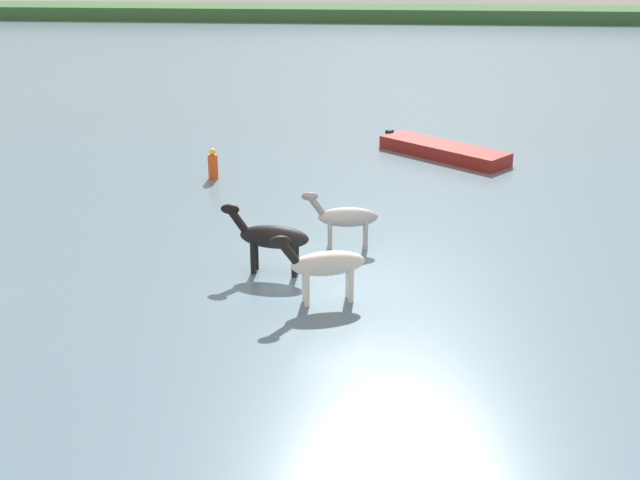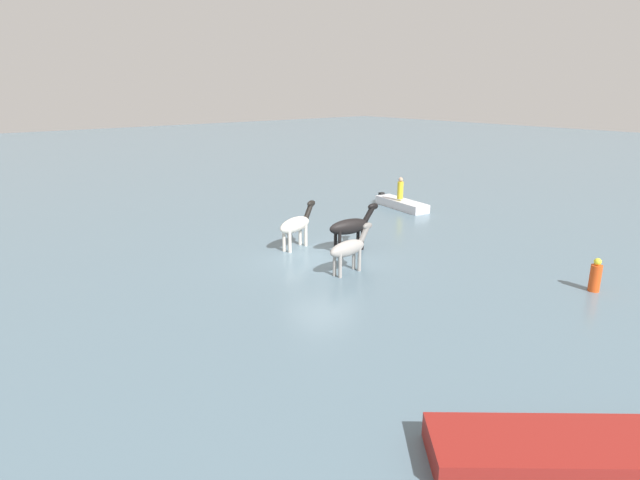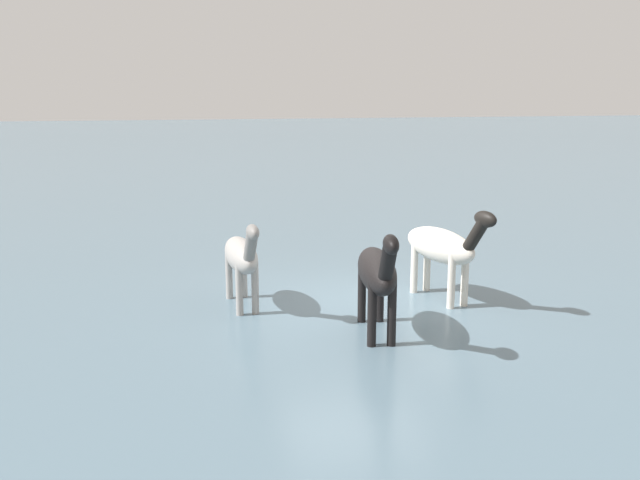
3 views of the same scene
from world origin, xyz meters
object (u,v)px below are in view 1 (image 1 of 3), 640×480
Objects in this scene: horse_mid_herd at (345,217)px; buoy_channel_marker at (213,165)px; horse_dark_mare at (324,264)px; horse_dun_straggler at (271,237)px; boat_motor_center at (443,152)px.

horse_mid_herd is 8.22m from buoy_channel_marker.
horse_mid_herd is at bearing -51.70° from buoy_channel_marker.
horse_mid_herd is at bearing -111.85° from horse_dark_mare.
horse_dun_straggler is 1.02× the size of horse_dark_mare.
boat_motor_center is at bearing 22.75° from buoy_channel_marker.
horse_dark_mare reaches higher than buoy_channel_marker.
horse_dark_mare is 11.13m from buoy_channel_marker.
horse_mid_herd is 1.92× the size of buoy_channel_marker.
horse_dark_mare is at bearing 79.34° from horse_mid_herd.
horse_dark_mare is 14.21m from boat_motor_center.
horse_dark_mare reaches higher than horse_mid_herd.
buoy_channel_marker is at bearing -56.82° from horse_mid_herd.
boat_motor_center is (3.49, 10.04, -0.75)m from horse_mid_herd.
boat_motor_center is (5.37, 11.97, -0.84)m from horse_dun_straggler.
horse_dun_straggler is 2.69m from horse_mid_herd.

